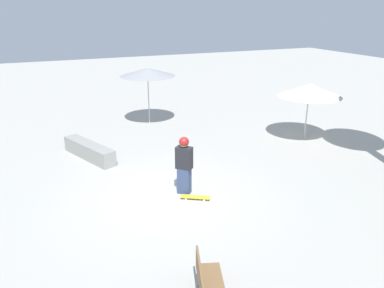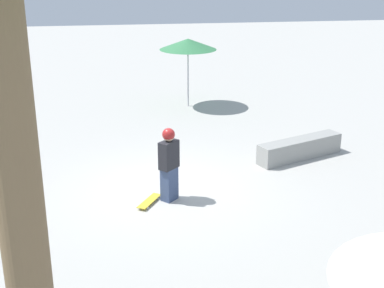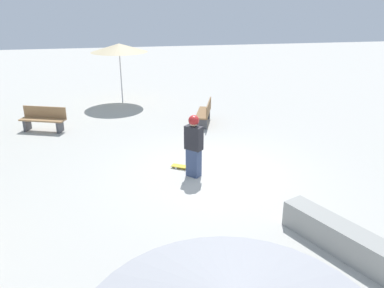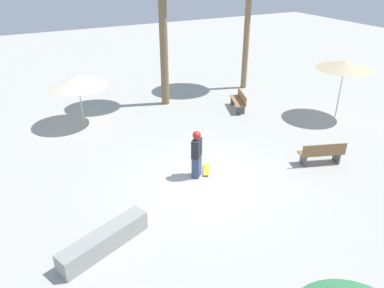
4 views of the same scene
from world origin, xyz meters
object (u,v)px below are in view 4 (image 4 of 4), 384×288
object	(u,v)px
concrete_ledge	(105,241)
skateboard	(206,169)
shade_umbrella_tan	(345,65)
shade_umbrella_cream	(78,81)
bench_far	(322,153)
bench_near	(239,101)
skater_main	(197,153)

from	to	relation	value
concrete_ledge	skateboard	bearing A→B (deg)	-152.43
shade_umbrella_tan	shade_umbrella_cream	bearing A→B (deg)	-23.23
concrete_ledge	bench_far	world-z (taller)	bench_far
bench_near	shade_umbrella_tan	world-z (taller)	shade_umbrella_tan
skater_main	shade_umbrella_tan	size ratio (longest dim) A/B	0.64
skater_main	bench_far	xyz separation A→B (m)	(-4.29, 1.30, -0.47)
concrete_ledge	shade_umbrella_cream	bearing A→B (deg)	-99.05
bench_near	shade_umbrella_cream	bearing A→B (deg)	97.19
shade_umbrella_cream	skater_main	bearing A→B (deg)	111.26
skater_main	concrete_ledge	xyz separation A→B (m)	(3.69, 2.03, -0.63)
skater_main	skateboard	size ratio (longest dim) A/B	2.11
bench_far	bench_near	bearing A→B (deg)	105.40
skateboard	bench_far	world-z (taller)	bench_far
concrete_ledge	shade_umbrella_tan	size ratio (longest dim) A/B	0.96
shade_umbrella_cream	concrete_ledge	bearing A→B (deg)	80.95
shade_umbrella_tan	bench_near	bearing A→B (deg)	-39.23
skater_main	concrete_ledge	bearing A→B (deg)	164.11
concrete_ledge	bench_near	distance (m)	10.55
skateboard	shade_umbrella_tan	distance (m)	8.13
skateboard	shade_umbrella_tan	size ratio (longest dim) A/B	0.30
skater_main	bench_near	world-z (taller)	skater_main
skater_main	shade_umbrella_cream	xyz separation A→B (m)	(2.39, -6.13, 1.05)
skateboard	bench_far	bearing A→B (deg)	-79.46
skateboard	concrete_ledge	size ratio (longest dim) A/B	0.31
bench_near	shade_umbrella_cream	distance (m)	7.38
skater_main	skateboard	xyz separation A→B (m)	(-0.46, -0.13, -0.84)
shade_umbrella_tan	shade_umbrella_cream	distance (m)	11.41
concrete_ledge	shade_umbrella_cream	world-z (taller)	shade_umbrella_cream
skater_main	shade_umbrella_cream	size ratio (longest dim) A/B	0.68
bench_near	shade_umbrella_tan	bearing A→B (deg)	-108.58
bench_far	shade_umbrella_tan	xyz separation A→B (m)	(-3.80, -2.94, 2.00)
bench_near	bench_far	world-z (taller)	same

